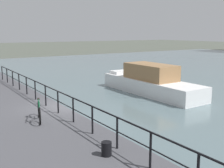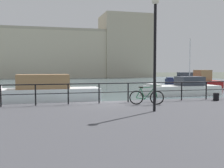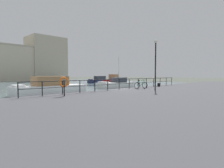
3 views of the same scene
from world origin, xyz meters
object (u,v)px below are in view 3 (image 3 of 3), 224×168
at_px(moored_white_yacht, 50,87).
at_px(mooring_bollard, 159,85).
at_px(harbor_building, 7,62).
at_px(life_ring_stand, 64,83).
at_px(parked_bicycle, 141,85).
at_px(moored_small_launch, 99,80).
at_px(moored_green_narrowboat, 113,81).
at_px(moored_harbor_tender, 116,84).
at_px(quay_lamp_post, 156,58).

bearing_deg(moored_white_yacht, mooring_bollard, 133.22).
bearing_deg(harbor_building, mooring_bollard, -89.84).
bearing_deg(life_ring_stand, mooring_bollard, 2.03).
bearing_deg(parked_bicycle, harbor_building, 102.64).
relative_size(moored_small_launch, life_ring_stand, 5.06).
relative_size(harbor_building, life_ring_stand, 40.38).
bearing_deg(moored_green_narrowboat, moored_harbor_tender, 46.84).
relative_size(moored_green_narrowboat, mooring_bollard, 11.93).
distance_m(harbor_building, quay_lamp_post, 66.13).
xyz_separation_m(harbor_building, quay_lamp_post, (-4.79, -65.89, -2.95)).
distance_m(mooring_bollard, quay_lamp_post, 6.29).
bearing_deg(harbor_building, moored_harbor_tender, -84.52).
distance_m(parked_bicycle, mooring_bollard, 4.54).
xyz_separation_m(moored_white_yacht, moored_harbor_tender, (14.30, 1.96, -0.20)).
xyz_separation_m(moored_small_launch, moored_green_narrowboat, (-2.28, -8.16, 0.07)).
height_order(moored_harbor_tender, life_ring_stand, moored_harbor_tender).
bearing_deg(mooring_bollard, harbor_building, 90.16).
relative_size(moored_white_yacht, moored_small_launch, 1.34).
relative_size(harbor_building, moored_harbor_tender, 7.39).
relative_size(moored_white_yacht, parked_bicycle, 5.52).
xyz_separation_m(moored_harbor_tender, parked_bicycle, (-9.24, -12.62, 0.71)).
distance_m(moored_small_launch, life_ring_stand, 40.68).
distance_m(moored_white_yacht, mooring_bollard, 13.92).
relative_size(moored_green_narrowboat, life_ring_stand, 3.76).
relative_size(moored_white_yacht, moored_harbor_tender, 1.24).
bearing_deg(quay_lamp_post, moored_green_narrowboat, 52.81).
height_order(moored_harbor_tender, parked_bicycle, moored_harbor_tender).
bearing_deg(mooring_bollard, moored_small_launch, 62.71).
distance_m(moored_white_yacht, parked_bicycle, 11.81).
bearing_deg(moored_white_yacht, quay_lamp_post, 109.73).
bearing_deg(quay_lamp_post, mooring_bollard, 27.39).
bearing_deg(moored_green_narrowboat, life_ring_stand, 38.27).
xyz_separation_m(moored_green_narrowboat, parked_bicycle, (-16.96, -20.93, 0.56)).
xyz_separation_m(moored_harbor_tender, mooring_bollard, (-4.74, -12.08, 0.54)).
bearing_deg(harbor_building, life_ring_stand, -101.99).
xyz_separation_m(moored_white_yacht, quay_lamp_post, (4.59, -12.69, 3.22)).
bearing_deg(quay_lamp_post, moored_small_launch, 57.67).
height_order(moored_green_narrowboat, life_ring_stand, moored_green_narrowboat).
height_order(parked_bicycle, quay_lamp_post, quay_lamp_post).
xyz_separation_m(moored_white_yacht, mooring_bollard, (9.55, -10.12, 0.34)).
bearing_deg(life_ring_stand, quay_lamp_post, -13.40).
relative_size(moored_harbor_tender, moored_green_narrowboat, 1.45).
relative_size(harbor_building, quay_lamp_post, 11.54).
height_order(moored_harbor_tender, quay_lamp_post, moored_harbor_tender).
bearing_deg(moored_white_yacht, parked_bicycle, 115.22).
height_order(harbor_building, parked_bicycle, harbor_building).
bearing_deg(moored_green_narrowboat, moored_white_yacht, 24.72).
relative_size(moored_small_launch, quay_lamp_post, 1.45).
bearing_deg(moored_small_launch, harbor_building, -57.66).
relative_size(harbor_building, mooring_bollard, 128.20).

